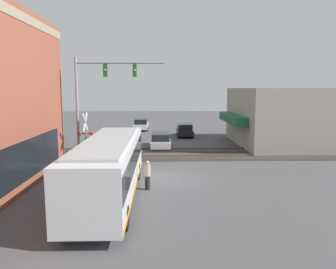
# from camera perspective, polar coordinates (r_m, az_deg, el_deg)

# --- Properties ---
(ground_plane) EXTENTS (120.00, 120.00, 0.00)m
(ground_plane) POSITION_cam_1_polar(r_m,az_deg,el_deg) (20.59, -0.67, -7.63)
(ground_plane) COLOR #4C4C4F
(shop_building) EXTENTS (11.48, 10.28, 5.58)m
(shop_building) POSITION_cam_1_polar(r_m,az_deg,el_deg) (34.47, 19.45, 2.98)
(shop_building) COLOR gray
(shop_building) RESTS_ON ground
(city_bus) EXTENTS (11.26, 2.59, 3.07)m
(city_bus) POSITION_cam_1_polar(r_m,az_deg,el_deg) (16.82, -10.14, -5.38)
(city_bus) COLOR silver
(city_bus) RESTS_ON ground
(traffic_signal_gantry) EXTENTS (0.42, 6.41, 7.78)m
(traffic_signal_gantry) POSITION_cam_1_polar(r_m,az_deg,el_deg) (24.38, -11.94, 7.79)
(traffic_signal_gantry) COLOR gray
(traffic_signal_gantry) RESTS_ON ground
(crossing_signal) EXTENTS (1.41, 1.18, 3.81)m
(crossing_signal) POSITION_cam_1_polar(r_m,az_deg,el_deg) (24.61, -14.15, 0.17)
(crossing_signal) COLOR gray
(crossing_signal) RESTS_ON ground
(rail_track_near) EXTENTS (2.60, 60.00, 0.15)m
(rail_track_near) POSITION_cam_1_polar(r_m,az_deg,el_deg) (26.41, -0.83, -4.05)
(rail_track_near) COLOR #332D28
(rail_track_near) RESTS_ON ground
(rail_track_far) EXTENTS (2.60, 60.00, 0.15)m
(rail_track_far) POSITION_cam_1_polar(r_m,az_deg,el_deg) (29.55, -0.89, -2.74)
(rail_track_far) COLOR #332D28
(rail_track_far) RESTS_ON ground
(parked_car_silver) EXTENTS (4.80, 1.82, 1.42)m
(parked_car_silver) POSITION_cam_1_polar(r_m,az_deg,el_deg) (30.83, -1.29, -1.09)
(parked_car_silver) COLOR #B7B7BC
(parked_car_silver) RESTS_ON ground
(parked_car_black) EXTENTS (4.25, 1.82, 1.50)m
(parked_car_black) POSITION_cam_1_polar(r_m,az_deg,el_deg) (38.10, 2.91, 0.70)
(parked_car_black) COLOR black
(parked_car_black) RESTS_ON ground
(parked_car_white) EXTENTS (4.79, 1.82, 1.52)m
(parked_car_white) POSITION_cam_1_polar(r_m,az_deg,el_deg) (44.16, -4.70, 1.72)
(parked_car_white) COLOR silver
(parked_car_white) RESTS_ON ground
(pedestrian_at_crossing) EXTENTS (0.34, 0.34, 1.84)m
(pedestrian_at_crossing) POSITION_cam_1_polar(r_m,az_deg,el_deg) (25.12, -13.05, -2.75)
(pedestrian_at_crossing) COLOR black
(pedestrian_at_crossing) RESTS_ON ground
(pedestrian_near_bus) EXTENTS (0.34, 0.34, 1.63)m
(pedestrian_near_bus) POSITION_cam_1_polar(r_m,az_deg,el_deg) (18.20, -3.60, -7.05)
(pedestrian_near_bus) COLOR black
(pedestrian_near_bus) RESTS_ON ground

